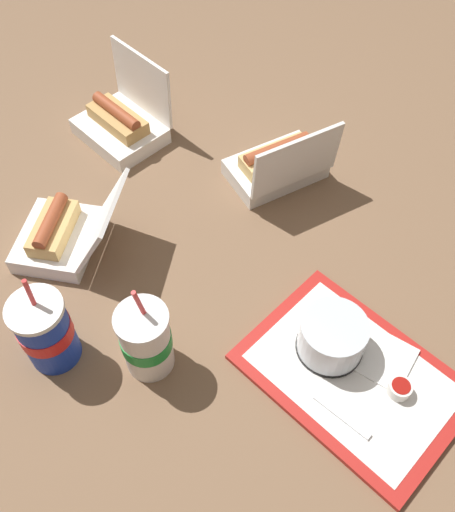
{
  "coord_description": "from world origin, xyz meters",
  "views": [
    {
      "loc": [
        -0.46,
        0.48,
        0.93
      ],
      "look_at": [
        -0.0,
        0.02,
        0.05
      ],
      "focal_mm": 40.0,
      "sensor_mm": 36.0,
      "label": 1
    }
  ],
  "objects_px": {
    "ketchup_cup": "(401,387)",
    "plastic_fork": "(342,416)",
    "soda_cup_right": "(146,340)",
    "clamshell_hotdog_center": "(62,234)",
    "clamshell_hotdog_corner": "(278,164)",
    "food_tray": "(352,376)",
    "cake_container": "(332,337)",
    "soda_cup_left": "(46,331)",
    "clamshell_hotdog_right": "(122,122)"
  },
  "relations": [
    {
      "from": "ketchup_cup",
      "to": "plastic_fork",
      "type": "relative_size",
      "value": 0.36
    },
    {
      "from": "plastic_fork",
      "to": "soda_cup_right",
      "type": "distance_m",
      "value": 0.35
    },
    {
      "from": "plastic_fork",
      "to": "clamshell_hotdog_center",
      "type": "bearing_deg",
      "value": 6.19
    },
    {
      "from": "clamshell_hotdog_corner",
      "to": "clamshell_hotdog_center",
      "type": "bearing_deg",
      "value": 68.68
    },
    {
      "from": "food_tray",
      "to": "plastic_fork",
      "type": "bearing_deg",
      "value": 113.61
    },
    {
      "from": "food_tray",
      "to": "cake_container",
      "type": "bearing_deg",
      "value": -9.67
    },
    {
      "from": "food_tray",
      "to": "clamshell_hotdog_corner",
      "type": "relative_size",
      "value": 1.55
    },
    {
      "from": "cake_container",
      "to": "plastic_fork",
      "type": "relative_size",
      "value": 1.09
    },
    {
      "from": "cake_container",
      "to": "soda_cup_right",
      "type": "height_order",
      "value": "soda_cup_right"
    },
    {
      "from": "soda_cup_right",
      "to": "soda_cup_left",
      "type": "height_order",
      "value": "soda_cup_left"
    },
    {
      "from": "clamshell_hotdog_corner",
      "to": "soda_cup_left",
      "type": "xyz_separation_m",
      "value": [
        -0.01,
        0.61,
        0.04
      ]
    },
    {
      "from": "clamshell_hotdog_corner",
      "to": "soda_cup_left",
      "type": "relative_size",
      "value": 1.11
    },
    {
      "from": "clamshell_hotdog_right",
      "to": "soda_cup_left",
      "type": "bearing_deg",
      "value": 128.79
    },
    {
      "from": "cake_container",
      "to": "soda_cup_left",
      "type": "relative_size",
      "value": 0.55
    },
    {
      "from": "clamshell_hotdog_center",
      "to": "soda_cup_right",
      "type": "relative_size",
      "value": 1.3
    },
    {
      "from": "clamshell_hotdog_center",
      "to": "ketchup_cup",
      "type": "bearing_deg",
      "value": -162.22
    },
    {
      "from": "plastic_fork",
      "to": "clamshell_hotdog_corner",
      "type": "xyz_separation_m",
      "value": [
        0.45,
        -0.34,
        0.03
      ]
    },
    {
      "from": "plastic_fork",
      "to": "soda_cup_left",
      "type": "xyz_separation_m",
      "value": [
        0.44,
        0.26,
        0.06
      ]
    },
    {
      "from": "ketchup_cup",
      "to": "soda_cup_left",
      "type": "height_order",
      "value": "soda_cup_left"
    },
    {
      "from": "ketchup_cup",
      "to": "clamshell_hotdog_corner",
      "type": "bearing_deg",
      "value": -25.76
    },
    {
      "from": "food_tray",
      "to": "clamshell_hotdog_center",
      "type": "xyz_separation_m",
      "value": [
        0.6,
        0.18,
        0.03
      ]
    },
    {
      "from": "clamshell_hotdog_right",
      "to": "plastic_fork",
      "type": "bearing_deg",
      "value": 166.7
    },
    {
      "from": "ketchup_cup",
      "to": "plastic_fork",
      "type": "bearing_deg",
      "value": 68.85
    },
    {
      "from": "ketchup_cup",
      "to": "soda_cup_left",
      "type": "distance_m",
      "value": 0.61
    },
    {
      "from": "cake_container",
      "to": "clamshell_hotdog_corner",
      "type": "height_order",
      "value": "clamshell_hotdog_corner"
    },
    {
      "from": "soda_cup_right",
      "to": "soda_cup_left",
      "type": "bearing_deg",
      "value": 39.51
    },
    {
      "from": "cake_container",
      "to": "plastic_fork",
      "type": "xyz_separation_m",
      "value": [
        -0.1,
        0.09,
        -0.03
      ]
    },
    {
      "from": "ketchup_cup",
      "to": "soda_cup_right",
      "type": "distance_m",
      "value": 0.44
    },
    {
      "from": "soda_cup_right",
      "to": "clamshell_hotdog_right",
      "type": "bearing_deg",
      "value": -34.67
    },
    {
      "from": "cake_container",
      "to": "clamshell_hotdog_right",
      "type": "distance_m",
      "value": 0.72
    },
    {
      "from": "clamshell_hotdog_right",
      "to": "soda_cup_right",
      "type": "distance_m",
      "value": 0.61
    },
    {
      "from": "plastic_fork",
      "to": "clamshell_hotdog_corner",
      "type": "distance_m",
      "value": 0.57
    },
    {
      "from": "clamshell_hotdog_center",
      "to": "clamshell_hotdog_corner",
      "type": "bearing_deg",
      "value": -111.32
    },
    {
      "from": "food_tray",
      "to": "clamshell_hotdog_right",
      "type": "height_order",
      "value": "clamshell_hotdog_right"
    },
    {
      "from": "cake_container",
      "to": "clamshell_hotdog_center",
      "type": "height_order",
      "value": "clamshell_hotdog_center"
    },
    {
      "from": "ketchup_cup",
      "to": "clamshell_hotdog_right",
      "type": "relative_size",
      "value": 0.2
    },
    {
      "from": "food_tray",
      "to": "cake_container",
      "type": "height_order",
      "value": "cake_container"
    },
    {
      "from": "soda_cup_right",
      "to": "plastic_fork",
      "type": "bearing_deg",
      "value": -153.5
    },
    {
      "from": "clamshell_hotdog_center",
      "to": "soda_cup_left",
      "type": "relative_size",
      "value": 1.28
    },
    {
      "from": "ketchup_cup",
      "to": "clamshell_hotdog_right",
      "type": "distance_m",
      "value": 0.85
    },
    {
      "from": "plastic_fork",
      "to": "soda_cup_right",
      "type": "bearing_deg",
      "value": 22.95
    },
    {
      "from": "cake_container",
      "to": "clamshell_hotdog_right",
      "type": "xyz_separation_m",
      "value": [
        0.71,
        -0.11,
        -0.01
      ]
    },
    {
      "from": "plastic_fork",
      "to": "clamshell_hotdog_center",
      "type": "height_order",
      "value": "clamshell_hotdog_center"
    },
    {
      "from": "clamshell_hotdog_right",
      "to": "soda_cup_right",
      "type": "relative_size",
      "value": 0.93
    },
    {
      "from": "food_tray",
      "to": "clamshell_hotdog_right",
      "type": "distance_m",
      "value": 0.78
    },
    {
      "from": "plastic_fork",
      "to": "clamshell_hotdog_corner",
      "type": "relative_size",
      "value": 0.46
    },
    {
      "from": "plastic_fork",
      "to": "food_tray",
      "type": "bearing_deg",
      "value": -69.94
    },
    {
      "from": "cake_container",
      "to": "clamshell_hotdog_right",
      "type": "relative_size",
      "value": 0.61
    },
    {
      "from": "soda_cup_right",
      "to": "food_tray",
      "type": "bearing_deg",
      "value": -140.36
    },
    {
      "from": "food_tray",
      "to": "soda_cup_left",
      "type": "bearing_deg",
      "value": 39.6
    }
  ]
}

